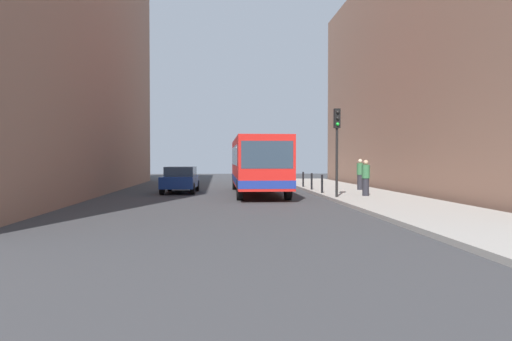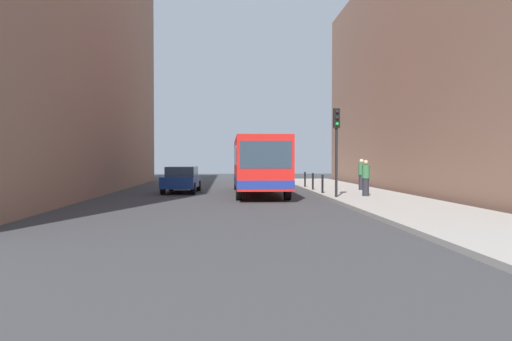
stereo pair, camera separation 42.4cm
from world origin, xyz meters
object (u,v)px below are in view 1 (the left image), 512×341
at_px(bus, 257,163).
at_px(car_beside_bus, 181,179).
at_px(bollard_mid, 312,181).
at_px(pedestrian_near_signal, 366,178).
at_px(bollard_near, 322,184).
at_px(pedestrian_mid_sidewalk, 360,174).
at_px(traffic_light, 337,136).
at_px(bollard_far, 303,179).

bearing_deg(bus, car_beside_bus, -17.68).
xyz_separation_m(bollard_mid, pedestrian_near_signal, (1.66, -4.94, 0.39)).
bearing_deg(bollard_near, car_beside_bus, 158.50).
relative_size(pedestrian_near_signal, pedestrian_mid_sidewalk, 0.97).
distance_m(bus, traffic_light, 5.61).
distance_m(car_beside_bus, pedestrian_near_signal, 10.53).
height_order(car_beside_bus, pedestrian_mid_sidewalk, pedestrian_mid_sidewalk).
xyz_separation_m(traffic_light, pedestrian_mid_sidewalk, (2.62, 5.06, -1.97)).
xyz_separation_m(bus, bollard_far, (3.26, 4.03, -1.10)).
bearing_deg(bollard_far, traffic_light, -89.31).
height_order(traffic_light, bollard_near, traffic_light).
height_order(bollard_far, pedestrian_near_signal, pedestrian_near_signal).
xyz_separation_m(bus, pedestrian_mid_sidewalk, (5.98, 0.75, -0.69)).
distance_m(bus, bollard_far, 5.30).
xyz_separation_m(bollard_near, bollard_far, (0.00, 5.62, 0.00)).
bearing_deg(pedestrian_near_signal, bollard_mid, -104.30).
xyz_separation_m(traffic_light, pedestrian_near_signal, (1.56, 0.58, -1.99)).
relative_size(bollard_near, pedestrian_near_signal, 0.55).
xyz_separation_m(bus, bollard_near, (3.26, -1.59, -1.10)).
bearing_deg(bollard_mid, bus, -159.48).
bearing_deg(car_beside_bus, pedestrian_mid_sidewalk, 178.59).
bearing_deg(traffic_light, bus, 127.99).
xyz_separation_m(bollard_near, pedestrian_near_signal, (1.66, -2.13, 0.39)).
bearing_deg(bollard_mid, pedestrian_mid_sidewalk, -9.71).
height_order(bus, bollard_mid, bus).
xyz_separation_m(bollard_near, pedestrian_mid_sidewalk, (2.72, 2.34, 0.41)).
xyz_separation_m(car_beside_bus, pedestrian_near_signal, (9.21, -5.11, 0.23)).
xyz_separation_m(traffic_light, bollard_far, (-0.10, 8.33, -2.38)).
height_order(car_beside_bus, bollard_far, car_beside_bus).
relative_size(bollard_near, bollard_mid, 1.00).
bearing_deg(pedestrian_mid_sidewalk, bus, -177.10).
bearing_deg(bus, pedestrian_mid_sidewalk, -172.59).
height_order(car_beside_bus, pedestrian_near_signal, pedestrian_near_signal).
relative_size(bollard_mid, bollard_far, 1.00).
bearing_deg(traffic_light, pedestrian_near_signal, 20.49).
bearing_deg(bus, bollard_near, 154.24).
bearing_deg(pedestrian_mid_sidewalk, bollard_far, 125.46).
bearing_deg(bollard_far, pedestrian_near_signal, -77.93).
height_order(car_beside_bus, traffic_light, traffic_light).
distance_m(traffic_light, bollard_mid, 6.01).
relative_size(bus, car_beside_bus, 2.47).
bearing_deg(pedestrian_near_signal, bollard_near, -84.98).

